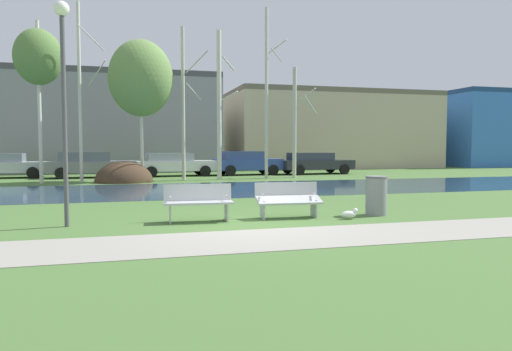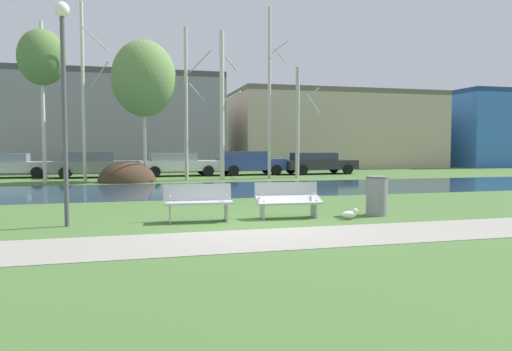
% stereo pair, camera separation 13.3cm
% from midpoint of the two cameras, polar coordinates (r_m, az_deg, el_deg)
% --- Properties ---
extents(ground_plane, '(120.00, 120.00, 0.00)m').
position_cam_midpoint_polar(ground_plane, '(20.48, -7.85, -1.43)').
color(ground_plane, '#476B33').
extents(paved_path_strip, '(60.00, 2.08, 0.01)m').
position_cam_midpoint_polar(paved_path_strip, '(9.04, 1.89, -7.66)').
color(paved_path_strip, gray).
rests_on(paved_path_strip, ground).
extents(river_band, '(80.00, 7.13, 0.01)m').
position_cam_midpoint_polar(river_band, '(19.34, -7.41, -1.70)').
color(river_band, '#284256').
rests_on(river_band, ground).
extents(soil_mound, '(2.83, 2.58, 2.08)m').
position_cam_midpoint_polar(soil_mound, '(24.21, -15.85, -0.77)').
color(soil_mound, '#423021').
rests_on(soil_mound, ground).
extents(bench_left, '(1.63, 0.66, 0.87)m').
position_cam_midpoint_polar(bench_left, '(11.12, -7.34, -3.14)').
color(bench_left, '#B2B5B7').
rests_on(bench_left, ground).
extents(bench_right, '(1.63, 0.66, 0.87)m').
position_cam_midpoint_polar(bench_right, '(11.63, 3.58, -2.83)').
color(bench_right, '#B2B5B7').
rests_on(bench_right, ground).
extents(trash_bin, '(0.56, 0.56, 1.00)m').
position_cam_midpoint_polar(trash_bin, '(12.42, 14.07, -2.29)').
color(trash_bin, gray).
rests_on(trash_bin, ground).
extents(seagull, '(0.46, 0.17, 0.27)m').
position_cam_midpoint_polar(seagull, '(11.61, 10.98, -4.59)').
color(seagull, white).
rests_on(seagull, ground).
extents(streetlamp, '(0.32, 0.32, 4.86)m').
position_cam_midpoint_polar(streetlamp, '(11.17, -22.65, 11.15)').
color(streetlamp, '#4C4C51').
rests_on(streetlamp, ground).
extents(birch_far_left, '(2.19, 2.19, 7.64)m').
position_cam_midpoint_polar(birch_far_left, '(24.94, -25.05, 12.82)').
color(birch_far_left, beige).
rests_on(birch_far_left, ground).
extents(birch_left, '(1.34, 2.42, 8.77)m').
position_cam_midpoint_polar(birch_left, '(24.82, -20.66, 9.58)').
color(birch_left, beige).
rests_on(birch_left, ground).
extents(birch_center_left, '(3.21, 3.21, 7.13)m').
position_cam_midpoint_polar(birch_center_left, '(24.91, -13.94, 11.36)').
color(birch_center_left, beige).
rests_on(birch_center_left, ground).
extents(birch_center, '(1.40, 2.23, 7.93)m').
position_cam_midpoint_polar(birch_center, '(25.05, -8.91, 8.73)').
color(birch_center, '#BCB7A8').
rests_on(birch_center, ground).
extents(birch_center_right, '(1.12, 1.84, 7.83)m').
position_cam_midpoint_polar(birch_center_right, '(25.15, -4.60, 8.56)').
color(birch_center_right, beige).
rests_on(birch_center_right, ground).
extents(birch_right, '(1.24, 2.02, 9.32)m').
position_cam_midpoint_polar(birch_right, '(26.24, 1.17, 10.07)').
color(birch_right, beige).
rests_on(birch_right, ground).
extents(birch_far_right, '(1.42, 2.53, 6.18)m').
position_cam_midpoint_polar(birch_far_right, '(26.70, 4.65, 6.57)').
color(birch_far_right, '#BCB7A8').
rests_on(birch_far_right, ground).
extents(parked_van_nearest_silver, '(4.26, 2.30, 1.38)m').
position_cam_midpoint_polar(parked_van_nearest_silver, '(29.73, -28.15, 1.15)').
color(parked_van_nearest_silver, '#B2B5BC').
rests_on(parked_van_nearest_silver, ground).
extents(parked_sedan_second_grey, '(4.89, 2.26, 1.45)m').
position_cam_midpoint_polar(parked_sedan_second_grey, '(28.19, -19.59, 1.32)').
color(parked_sedan_second_grey, slate).
rests_on(parked_sedan_second_grey, ground).
extents(parked_hatch_third_white, '(4.81, 2.30, 1.36)m').
position_cam_midpoint_polar(parked_hatch_third_white, '(28.43, -9.97, 1.42)').
color(parked_hatch_third_white, silver).
rests_on(parked_hatch_third_white, ground).
extents(parked_wagon_fourth_blue, '(4.21, 2.23, 1.47)m').
position_cam_midpoint_polar(parked_wagon_fourth_blue, '(29.17, -1.31, 1.61)').
color(parked_wagon_fourth_blue, '#2D4793').
rests_on(parked_wagon_fourth_blue, ground).
extents(parked_suv_fifth_dark, '(4.81, 2.34, 1.37)m').
position_cam_midpoint_polar(parked_suv_fifth_dark, '(30.33, 6.94, 1.58)').
color(parked_suv_fifth_dark, '#282B30').
rests_on(parked_suv_fifth_dark, ground).
extents(building_grey_warehouse, '(17.77, 8.98, 6.92)m').
position_cam_midpoint_polar(building_grey_warehouse, '(36.90, -19.25, 5.98)').
color(building_grey_warehouse, gray).
rests_on(building_grey_warehouse, ground).
extents(building_beige_block, '(16.98, 8.02, 6.29)m').
position_cam_midpoint_polar(building_beige_block, '(40.60, 8.88, 5.45)').
color(building_beige_block, '#BCAD8E').
rests_on(building_beige_block, ground).
extents(building_blue_store, '(14.77, 8.77, 6.64)m').
position_cam_midpoint_polar(building_blue_store, '(50.39, 27.90, 4.90)').
color(building_blue_store, '#3870C6').
rests_on(building_blue_store, ground).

